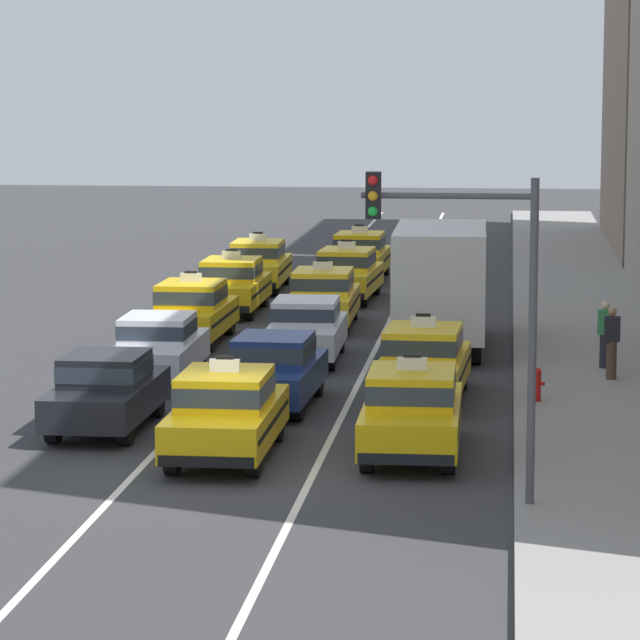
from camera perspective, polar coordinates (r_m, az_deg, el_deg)
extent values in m
plane|color=#353538|center=(31.34, -3.18, -5.09)|extent=(160.00, 160.00, 0.00)
cube|color=silver|center=(51.03, -1.27, 0.05)|extent=(0.14, 80.00, 0.01)
cube|color=silver|center=(50.72, 2.32, 0.00)|extent=(0.14, 80.00, 0.01)
cube|color=gray|center=(45.69, 8.90, -0.90)|extent=(4.00, 90.00, 0.15)
cylinder|color=black|center=(36.84, -7.61, -2.65)|extent=(0.24, 0.64, 0.64)
cylinder|color=black|center=(36.51, -5.41, -2.71)|extent=(0.24, 0.64, 0.64)
cylinder|color=black|center=(34.15, -8.78, -3.52)|extent=(0.24, 0.64, 0.64)
cylinder|color=black|center=(33.80, -6.41, -3.60)|extent=(0.24, 0.64, 0.64)
cube|color=black|center=(35.25, -7.05, -2.58)|extent=(1.79, 4.31, 0.66)
cube|color=black|center=(35.05, -7.10, -1.59)|extent=(1.57, 1.91, 0.60)
cube|color=#2D3842|center=(35.05, -7.10, -1.59)|extent=(1.59, 1.93, 0.33)
cylinder|color=black|center=(42.22, -5.94, -1.25)|extent=(0.25, 0.64, 0.64)
cylinder|color=black|center=(41.96, -4.01, -1.28)|extent=(0.25, 0.64, 0.64)
cylinder|color=black|center=(39.48, -6.76, -1.91)|extent=(0.25, 0.64, 0.64)
cylinder|color=black|center=(39.21, -4.69, -1.95)|extent=(0.25, 0.64, 0.64)
cube|color=silver|center=(40.66, -5.35, -1.13)|extent=(1.82, 4.32, 0.66)
cube|color=silver|center=(40.46, -5.38, -0.27)|extent=(1.59, 1.92, 0.60)
cube|color=#2D3842|center=(40.46, -5.38, -0.27)|extent=(1.61, 1.94, 0.33)
cylinder|color=black|center=(48.13, -4.74, -0.08)|extent=(0.25, 0.64, 0.64)
cylinder|color=black|center=(47.86, -3.00, -0.11)|extent=(0.25, 0.64, 0.64)
cylinder|color=black|center=(45.17, -5.52, -0.63)|extent=(0.25, 0.64, 0.64)
cylinder|color=black|center=(44.88, -3.68, -0.66)|extent=(0.25, 0.64, 0.64)
cube|color=yellow|center=(46.45, -4.23, 0.07)|extent=(1.85, 4.52, 0.70)
cube|color=black|center=(46.44, -4.23, 0.13)|extent=(1.87, 4.16, 0.10)
cube|color=yellow|center=(46.22, -4.27, 0.86)|extent=(1.62, 2.12, 0.64)
cube|color=#2D3842|center=(46.22, -4.27, 0.86)|extent=(1.64, 2.14, 0.35)
cube|color=white|center=(46.16, -4.28, 1.40)|extent=(0.56, 0.13, 0.24)
cube|color=black|center=(46.15, -4.28, 1.59)|extent=(0.32, 0.11, 0.06)
cube|color=black|center=(48.63, -3.72, 0.13)|extent=(1.71, 0.16, 0.20)
cube|color=black|center=(44.34, -4.77, -0.65)|extent=(1.71, 0.16, 0.20)
cylinder|color=black|center=(53.85, -3.43, 0.80)|extent=(0.24, 0.64, 0.64)
cylinder|color=black|center=(53.63, -1.87, 0.78)|extent=(0.24, 0.64, 0.64)
cylinder|color=black|center=(50.87, -4.00, 0.37)|extent=(0.24, 0.64, 0.64)
cylinder|color=black|center=(50.63, -2.35, 0.35)|extent=(0.24, 0.64, 0.64)
cube|color=yellow|center=(52.19, -2.91, 0.96)|extent=(1.82, 4.51, 0.70)
cube|color=black|center=(52.19, -2.91, 1.02)|extent=(1.83, 4.15, 0.10)
cube|color=yellow|center=(51.97, -2.94, 1.67)|extent=(1.61, 2.11, 0.64)
cube|color=#2D3842|center=(51.97, -2.94, 1.67)|extent=(1.63, 2.13, 0.35)
cube|color=white|center=(51.92, -2.94, 2.16)|extent=(0.56, 0.12, 0.24)
cube|color=black|center=(51.91, -2.95, 2.32)|extent=(0.32, 0.11, 0.06)
cube|color=black|center=(54.39, -2.54, 0.99)|extent=(1.71, 0.15, 0.20)
cube|color=black|center=(50.06, -3.30, 0.37)|extent=(1.71, 0.15, 0.20)
cylinder|color=black|center=(59.45, -2.56, 1.50)|extent=(0.25, 0.64, 0.64)
cylinder|color=black|center=(59.27, -1.15, 1.48)|extent=(0.25, 0.64, 0.64)
cylinder|color=black|center=(56.44, -2.98, 1.14)|extent=(0.25, 0.64, 0.64)
cylinder|color=black|center=(56.25, -1.49, 1.13)|extent=(0.25, 0.64, 0.64)
cube|color=yellow|center=(57.81, -2.04, 1.66)|extent=(1.89, 4.54, 0.70)
cube|color=black|center=(57.80, -2.04, 1.71)|extent=(1.90, 4.18, 0.10)
cube|color=yellow|center=(57.59, -2.06, 2.31)|extent=(1.64, 2.13, 0.64)
cube|color=#2D3842|center=(57.59, -2.06, 2.31)|extent=(1.66, 2.15, 0.35)
cube|color=white|center=(57.55, -2.06, 2.74)|extent=(0.56, 0.13, 0.24)
cube|color=black|center=(57.53, -2.07, 2.89)|extent=(0.32, 0.12, 0.06)
cube|color=black|center=(60.01, -1.78, 1.66)|extent=(1.71, 0.17, 0.20)
cube|color=black|center=(55.66, -2.32, 1.15)|extent=(1.71, 0.17, 0.20)
cylinder|color=black|center=(34.19, -3.90, -3.43)|extent=(0.24, 0.64, 0.64)
cylinder|color=black|center=(33.97, -1.45, -3.49)|extent=(0.24, 0.64, 0.64)
cylinder|color=black|center=(31.25, -4.89, -4.54)|extent=(0.24, 0.64, 0.64)
cylinder|color=black|center=(31.00, -2.20, -4.62)|extent=(0.24, 0.64, 0.64)
cube|color=yellow|center=(32.52, -3.10, -3.39)|extent=(1.80, 4.50, 0.70)
cube|color=black|center=(32.51, -3.10, -3.31)|extent=(1.82, 4.14, 0.10)
cube|color=yellow|center=(32.25, -3.15, -2.28)|extent=(1.60, 2.10, 0.64)
cube|color=#2D3842|center=(32.25, -3.15, -2.28)|extent=(1.62, 2.12, 0.35)
cube|color=white|center=(32.17, -3.16, -1.51)|extent=(0.56, 0.12, 0.24)
cube|color=black|center=(32.15, -3.16, -1.24)|extent=(0.32, 0.11, 0.06)
cube|color=black|center=(34.71, -2.51, -3.08)|extent=(1.71, 0.14, 0.20)
cube|color=black|center=(30.44, -3.77, -4.67)|extent=(1.71, 0.14, 0.20)
cylinder|color=black|center=(38.94, -2.21, -2.00)|extent=(0.26, 0.65, 0.64)
cylinder|color=black|center=(38.71, -0.10, -2.05)|extent=(0.26, 0.65, 0.64)
cylinder|color=black|center=(36.20, -3.02, -2.78)|extent=(0.26, 0.65, 0.64)
cylinder|color=black|center=(35.95, -0.76, -2.84)|extent=(0.26, 0.65, 0.64)
cube|color=navy|center=(37.38, -1.51, -1.91)|extent=(1.90, 4.36, 0.66)
cube|color=navy|center=(37.18, -1.54, -0.98)|extent=(1.62, 1.95, 0.60)
cube|color=#2D3842|center=(37.18, -1.54, -0.98)|extent=(1.64, 1.97, 0.33)
cylinder|color=black|center=(44.93, -1.19, -0.64)|extent=(0.25, 0.64, 0.64)
cylinder|color=black|center=(44.79, 0.64, -0.66)|extent=(0.25, 0.64, 0.64)
cylinder|color=black|center=(42.14, -1.62, -1.22)|extent=(0.25, 0.64, 0.64)
cylinder|color=black|center=(42.00, 0.34, -1.25)|extent=(0.25, 0.64, 0.64)
cube|color=silver|center=(43.41, -0.45, -0.50)|extent=(1.84, 4.33, 0.66)
cube|color=silver|center=(43.22, -0.47, 0.30)|extent=(1.60, 1.93, 0.60)
cube|color=#2D3842|center=(43.22, -0.47, 0.30)|extent=(1.62, 1.95, 0.33)
cylinder|color=black|center=(50.84, -0.56, 0.38)|extent=(0.25, 0.64, 0.64)
cylinder|color=black|center=(50.71, 1.10, 0.36)|extent=(0.25, 0.64, 0.64)
cylinder|color=black|center=(47.83, -0.94, -0.11)|extent=(0.25, 0.64, 0.64)
cylinder|color=black|center=(47.69, 0.82, -0.13)|extent=(0.25, 0.64, 0.64)
cube|color=yellow|center=(49.21, 0.11, 0.54)|extent=(1.87, 4.53, 0.70)
cube|color=black|center=(49.20, 0.11, 0.60)|extent=(1.88, 4.17, 0.10)
cube|color=yellow|center=(48.98, 0.09, 1.29)|extent=(1.63, 2.12, 0.64)
cube|color=#2D3842|center=(48.98, 0.09, 1.29)|extent=(1.65, 2.14, 0.35)
cube|color=white|center=(48.93, 0.09, 1.80)|extent=(0.56, 0.13, 0.24)
cube|color=black|center=(48.91, 0.09, 1.98)|extent=(0.32, 0.11, 0.06)
cube|color=black|center=(51.43, 0.34, 0.58)|extent=(1.71, 0.17, 0.20)
cube|color=black|center=(47.07, -0.14, -0.12)|extent=(1.71, 0.17, 0.20)
cylinder|color=black|center=(56.73, 0.39, 1.19)|extent=(0.27, 0.65, 0.64)
cylinder|color=black|center=(56.53, 1.87, 1.16)|extent=(0.27, 0.65, 0.64)
cylinder|color=black|center=(53.73, -0.11, 0.80)|extent=(0.27, 0.65, 0.64)
cylinder|color=black|center=(53.52, 1.45, 0.77)|extent=(0.27, 0.65, 0.64)
cube|color=yellow|center=(55.08, 0.91, 1.35)|extent=(2.01, 4.58, 0.70)
cube|color=black|center=(55.08, 0.91, 1.40)|extent=(2.02, 4.22, 0.10)
cube|color=yellow|center=(54.86, 0.88, 2.02)|extent=(1.70, 2.17, 0.64)
cube|color=#2D3842|center=(54.86, 0.88, 2.02)|extent=(1.72, 2.20, 0.35)
cube|color=white|center=(54.81, 0.89, 2.48)|extent=(0.57, 0.15, 0.24)
cube|color=black|center=(54.80, 0.89, 2.64)|extent=(0.32, 0.13, 0.06)
cube|color=black|center=(57.28, 1.22, 1.35)|extent=(1.71, 0.22, 0.20)
cube|color=black|center=(52.94, 0.57, 0.80)|extent=(1.71, 0.22, 0.20)
cylinder|color=black|center=(62.31, 0.81, 1.81)|extent=(0.26, 0.65, 0.64)
cylinder|color=black|center=(62.16, 2.16, 1.79)|extent=(0.26, 0.65, 0.64)
cylinder|color=black|center=(59.30, 0.45, 1.49)|extent=(0.26, 0.65, 0.64)
cylinder|color=black|center=(59.13, 1.87, 1.47)|extent=(0.26, 0.65, 0.64)
cube|color=yellow|center=(60.68, 1.33, 1.97)|extent=(1.91, 4.54, 0.70)
cube|color=black|center=(60.68, 1.33, 2.02)|extent=(1.92, 4.18, 0.10)
cube|color=yellow|center=(60.46, 1.32, 2.59)|extent=(1.65, 2.14, 0.64)
cube|color=#2D3842|center=(60.46, 1.32, 2.59)|extent=(1.67, 2.16, 0.35)
cube|color=white|center=(60.42, 1.32, 3.00)|extent=(0.56, 0.13, 0.24)
cube|color=black|center=(60.41, 1.32, 3.14)|extent=(0.32, 0.12, 0.06)
cube|color=black|center=(62.89, 1.55, 1.96)|extent=(1.71, 0.18, 0.20)
cube|color=black|center=(58.53, 1.09, 1.50)|extent=(1.71, 0.18, 0.20)
cylinder|color=black|center=(34.32, 1.93, -3.37)|extent=(0.25, 0.64, 0.64)
cylinder|color=black|center=(34.26, 4.40, -3.41)|extent=(0.25, 0.64, 0.64)
cylinder|color=black|center=(31.33, 1.56, -4.48)|extent=(0.25, 0.64, 0.64)
cylinder|color=black|center=(31.27, 4.27, -4.53)|extent=(0.25, 0.64, 0.64)
cube|color=yellow|center=(32.71, 3.05, -3.32)|extent=(1.85, 4.52, 0.70)
cube|color=black|center=(32.70, 3.05, -3.24)|extent=(1.86, 4.16, 0.10)
cube|color=yellow|center=(32.44, 3.05, -2.22)|extent=(1.62, 2.12, 0.64)
cube|color=#2D3842|center=(32.44, 3.05, -2.22)|extent=(1.64, 2.14, 0.35)
cube|color=white|center=(32.37, 3.05, -1.45)|extent=(0.56, 0.13, 0.24)
cube|color=black|center=(32.34, 3.05, -1.19)|extent=(0.32, 0.11, 0.06)
cube|color=black|center=(34.93, 3.21, -3.01)|extent=(1.71, 0.16, 0.20)
cube|color=black|center=(30.61, 2.85, -4.60)|extent=(1.71, 0.16, 0.20)
cylinder|color=black|center=(39.80, 2.57, -1.78)|extent=(0.27, 0.65, 0.64)
cylinder|color=black|center=(39.68, 4.69, -1.83)|extent=(0.27, 0.65, 0.64)
cylinder|color=black|center=(36.81, 2.06, -2.59)|extent=(0.27, 0.65, 0.64)
cylinder|color=black|center=(36.67, 4.35, -2.65)|extent=(0.27, 0.65, 0.64)
cube|color=yellow|center=(38.17, 3.43, -1.68)|extent=(1.99, 4.57, 0.70)
cube|color=black|center=(38.16, 3.43, -1.60)|extent=(1.99, 4.21, 0.10)
cube|color=yellow|center=(37.92, 3.42, -0.72)|extent=(1.69, 2.17, 0.64)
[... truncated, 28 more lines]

